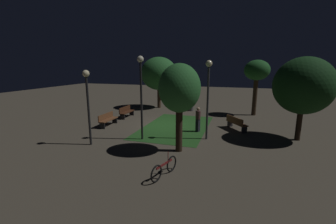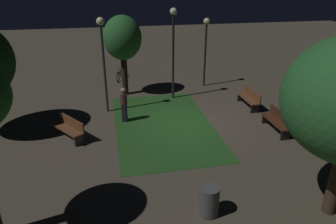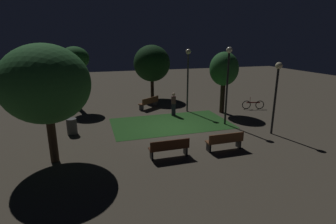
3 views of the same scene
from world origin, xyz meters
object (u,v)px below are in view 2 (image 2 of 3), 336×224
object	(u,v)px
trash_bin	(209,201)
pedestrian	(124,104)
bench_corner	(278,121)
bench_by_lamp	(249,98)
bench_near_trees	(69,127)
lamp_post_plaza_east	(206,40)
lamp_post_path_center	(173,39)
lamp_post_near_wall	(103,50)
bicycle	(120,74)
tree_back_right	(123,39)

from	to	relation	value
trash_bin	pedestrian	distance (m)	6.84
trash_bin	pedestrian	world-z (taller)	pedestrian
bench_corner	bench_by_lamp	distance (m)	2.77
bench_near_trees	lamp_post_plaza_east	size ratio (longest dim) A/B	0.44
lamp_post_plaza_east	lamp_post_path_center	world-z (taller)	lamp_post_path_center
bench_corner	lamp_post_near_wall	bearing A→B (deg)	63.03
bicycle	pedestrian	world-z (taller)	pedestrian
lamp_post_near_wall	lamp_post_path_center	distance (m)	3.72
bench_by_lamp	trash_bin	world-z (taller)	trash_bin
bench_corner	bench_near_trees	size ratio (longest dim) A/B	1.03
tree_back_right	bicycle	bearing A→B (deg)	3.08
bench_near_trees	lamp_post_plaza_east	xyz separation A→B (m)	(5.31, -7.40, 2.27)
tree_back_right	lamp_post_path_center	world-z (taller)	lamp_post_path_center
bench_corner	lamp_post_plaza_east	world-z (taller)	lamp_post_plaza_east
bench_corner	lamp_post_near_wall	size ratio (longest dim) A/B	0.40
tree_back_right	bicycle	size ratio (longest dim) A/B	2.65
bench_corner	tree_back_right	bearing A→B (deg)	45.71
bench_by_lamp	tree_back_right	world-z (taller)	tree_back_right
tree_back_right	pedestrian	xyz separation A→B (m)	(-3.58, 0.30, -2.24)
lamp_post_near_wall	trash_bin	xyz separation A→B (m)	(-7.88, -2.59, -2.60)
bench_corner	lamp_post_path_center	bearing A→B (deg)	36.59
lamp_post_plaza_east	lamp_post_near_wall	size ratio (longest dim) A/B	0.89
bench_by_lamp	lamp_post_plaza_east	world-z (taller)	lamp_post_plaza_east
lamp_post_plaza_east	lamp_post_path_center	bearing A→B (deg)	126.16
trash_bin	bicycle	world-z (taller)	bicycle
tree_back_right	bicycle	xyz separation A→B (m)	(2.73, 0.15, -2.75)
pedestrian	tree_back_right	bearing A→B (deg)	-4.86
bench_corner	bicycle	size ratio (longest dim) A/B	1.11
tree_back_right	pedestrian	size ratio (longest dim) A/B	2.68
bench_corner	tree_back_right	xyz separation A→B (m)	(5.87, 6.02, 2.61)
tree_back_right	lamp_post_near_wall	bearing A→B (deg)	155.28
bench_by_lamp	lamp_post_near_wall	distance (m)	7.56
bench_near_trees	tree_back_right	world-z (taller)	tree_back_right
lamp_post_near_wall	bicycle	xyz separation A→B (m)	(5.00, -0.90, -2.71)
bench_by_lamp	trash_bin	bearing A→B (deg)	147.66
bench_corner	bench_near_trees	distance (m)	8.72
tree_back_right	trash_bin	world-z (taller)	tree_back_right
tree_back_right	lamp_post_plaza_east	size ratio (longest dim) A/B	1.08
tree_back_right	lamp_post_near_wall	world-z (taller)	lamp_post_near_wall
bench_corner	lamp_post_plaza_east	bearing A→B (deg)	11.01
bench_corner	tree_back_right	size ratio (longest dim) A/B	0.42
bench_near_trees	lamp_post_path_center	world-z (taller)	lamp_post_path_center
bench_by_lamp	tree_back_right	size ratio (longest dim) A/B	0.42
bench_corner	lamp_post_near_wall	world-z (taller)	lamp_post_near_wall
bicycle	bench_by_lamp	bearing A→B (deg)	-133.38
pedestrian	lamp_post_plaza_east	bearing A→B (deg)	-50.85
bench_corner	lamp_post_path_center	world-z (taller)	lamp_post_path_center
bicycle	bench_near_trees	bearing A→B (deg)	161.61
lamp_post_plaza_east	bicycle	xyz separation A→B (m)	(2.18, 4.91, -2.41)
bench_near_trees	lamp_post_near_wall	world-z (taller)	lamp_post_near_wall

